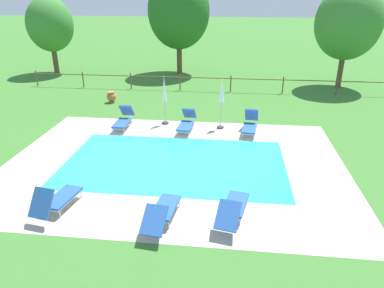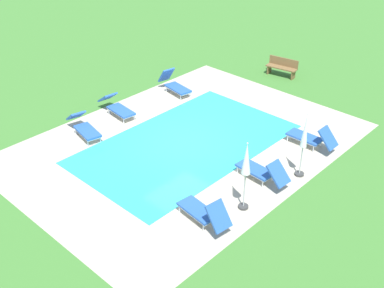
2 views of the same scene
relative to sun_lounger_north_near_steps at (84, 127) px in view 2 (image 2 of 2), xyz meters
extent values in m
plane|color=#3D752D|center=(-2.21, 3.30, -0.37)|extent=(160.00, 160.00, 0.00)
cube|color=#B2A893|center=(-2.21, 3.30, -0.37)|extent=(12.65, 9.29, 0.01)
cube|color=#2DB7C6|center=(-2.21, 3.30, -0.37)|extent=(8.24, 4.87, 0.01)
cube|color=#C0B59F|center=(-2.21, 5.86, -0.36)|extent=(8.72, 0.24, 0.01)
cube|color=#C0B59F|center=(-2.21, 0.74, -0.36)|extent=(8.72, 0.24, 0.01)
cube|color=#C0B59F|center=(2.02, 3.30, -0.36)|extent=(0.24, 4.87, 0.01)
cube|color=#C0B59F|center=(-6.45, 3.30, -0.36)|extent=(0.24, 4.87, 0.01)
cube|color=#2856A8|center=(0.06, 0.28, -0.06)|extent=(0.85, 1.39, 0.07)
cube|color=#2856A8|center=(-0.14, -0.69, 0.19)|extent=(0.73, 0.83, 0.55)
cube|color=silver|center=(0.06, 0.28, -0.11)|extent=(0.82, 1.36, 0.04)
cylinder|color=silver|center=(-0.08, 0.88, -0.23)|extent=(0.04, 0.04, 0.28)
cylinder|color=silver|center=(0.42, 0.77, -0.23)|extent=(0.04, 0.04, 0.28)
cylinder|color=silver|center=(-0.30, -0.21, -0.23)|extent=(0.04, 0.04, 0.28)
cylinder|color=silver|center=(0.20, -0.31, -0.23)|extent=(0.04, 0.04, 0.28)
cube|color=#2856A8|center=(-1.92, -0.12, -0.06)|extent=(0.74, 1.36, 0.07)
cube|color=#2856A8|center=(-2.03, -1.10, 0.18)|extent=(0.68, 0.79, 0.54)
cube|color=silver|center=(-1.92, -0.12, -0.11)|extent=(0.71, 1.33, 0.04)
cylinder|color=silver|center=(-2.11, 0.46, -0.23)|extent=(0.04, 0.04, 0.28)
cylinder|color=silver|center=(-1.60, 0.40, -0.23)|extent=(0.04, 0.04, 0.28)
cylinder|color=silver|center=(-2.23, -0.64, -0.23)|extent=(0.04, 0.04, 0.28)
cylinder|color=silver|center=(-1.73, -0.69, -0.23)|extent=(0.04, 0.04, 0.28)
cube|color=#2856A8|center=(-2.22, 6.48, -0.06)|extent=(0.68, 1.34, 0.07)
cube|color=#2856A8|center=(-2.16, 7.42, 0.24)|extent=(0.64, 0.68, 0.64)
cube|color=silver|center=(-2.22, 6.48, -0.11)|extent=(0.65, 1.31, 0.04)
cylinder|color=silver|center=(-2.00, 5.91, -0.23)|extent=(0.04, 0.04, 0.28)
cylinder|color=silver|center=(-2.51, 5.94, -0.23)|extent=(0.04, 0.04, 0.28)
cylinder|color=silver|center=(-1.93, 7.01, -0.23)|extent=(0.04, 0.04, 0.28)
cylinder|color=silver|center=(-2.44, 7.04, -0.23)|extent=(0.04, 0.04, 0.28)
cube|color=#2856A8|center=(-5.07, 0.05, -0.06)|extent=(0.80, 1.38, 0.07)
cube|color=#2856A8|center=(-5.22, -0.83, 0.28)|extent=(0.68, 0.64, 0.72)
cube|color=silver|center=(-5.07, 0.05, -0.11)|extent=(0.77, 1.35, 0.04)
cylinder|color=silver|center=(-5.23, 0.64, -0.23)|extent=(0.04, 0.04, 0.28)
cylinder|color=silver|center=(-4.73, 0.56, -0.23)|extent=(0.04, 0.04, 0.28)
cylinder|color=silver|center=(-5.41, -0.45, -0.23)|extent=(0.04, 0.04, 0.28)
cylinder|color=silver|center=(-4.91, -0.53, -0.23)|extent=(0.04, 0.04, 0.28)
cube|color=#2856A8|center=(0.67, 6.52, -0.06)|extent=(0.76, 1.36, 0.07)
cube|color=#2856A8|center=(0.78, 7.42, 0.28)|extent=(0.67, 0.64, 0.71)
cube|color=silver|center=(0.67, 6.52, -0.11)|extent=(0.72, 1.33, 0.04)
cylinder|color=silver|center=(0.85, 5.94, -0.23)|extent=(0.04, 0.04, 0.28)
cylinder|color=silver|center=(0.35, 6.01, -0.23)|extent=(0.04, 0.04, 0.28)
cylinder|color=silver|center=(0.99, 7.04, -0.23)|extent=(0.04, 0.04, 0.28)
cylinder|color=silver|center=(0.48, 7.10, -0.23)|extent=(0.04, 0.04, 0.28)
cube|color=#2856A8|center=(-5.21, 6.52, -0.06)|extent=(0.61, 1.30, 0.07)
cube|color=#2856A8|center=(-5.22, 7.45, 0.26)|extent=(0.60, 0.62, 0.67)
cube|color=silver|center=(-5.21, 6.52, -0.11)|extent=(0.58, 1.28, 0.04)
cylinder|color=silver|center=(-4.95, 5.97, -0.23)|extent=(0.04, 0.04, 0.28)
cylinder|color=silver|center=(-5.46, 5.97, -0.23)|extent=(0.04, 0.04, 0.28)
cylinder|color=silver|center=(-4.96, 7.08, -0.23)|extent=(0.04, 0.04, 0.28)
cylinder|color=silver|center=(-5.47, 7.07, -0.23)|extent=(0.04, 0.04, 0.28)
cylinder|color=#383838|center=(-3.35, 7.51, -0.33)|extent=(0.32, 0.32, 0.08)
cylinder|color=#B2B5B7|center=(-3.35, 7.51, 0.20)|extent=(0.04, 0.04, 1.14)
cone|color=white|center=(-3.35, 7.51, 1.35)|extent=(0.23, 0.23, 1.17)
sphere|color=white|center=(-3.35, 7.51, 1.96)|extent=(0.05, 0.05, 0.05)
cylinder|color=#383838|center=(-0.66, 7.21, -0.33)|extent=(0.32, 0.32, 0.08)
cylinder|color=#B2B5B7|center=(-0.66, 7.21, 0.27)|extent=(0.04, 0.04, 1.29)
cone|color=white|center=(-0.66, 7.21, 1.42)|extent=(0.28, 0.28, 1.01)
sphere|color=white|center=(-0.66, 7.21, 1.95)|extent=(0.05, 0.05, 0.05)
cube|color=brown|center=(-10.02, 2.24, 0.07)|extent=(0.67, 1.55, 0.06)
cube|color=brown|center=(-10.21, 2.20, 0.30)|extent=(0.28, 1.49, 0.40)
cube|color=brown|center=(-10.12, 2.87, -0.17)|extent=(0.40, 0.12, 0.41)
cube|color=brown|center=(-9.92, 1.61, -0.17)|extent=(0.40, 0.12, 0.41)
camera|label=1|loc=(-0.19, -8.55, 5.62)|focal=33.27mm
camera|label=2|loc=(8.97, 14.07, 9.00)|focal=45.24mm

